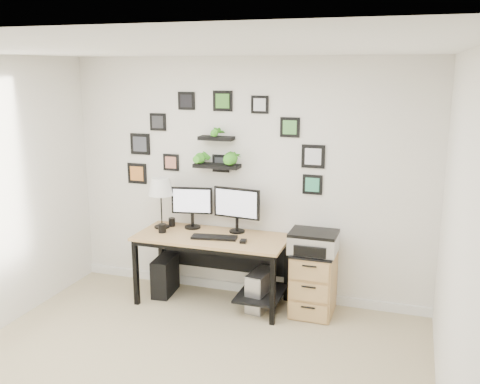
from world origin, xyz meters
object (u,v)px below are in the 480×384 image
at_px(desk, 216,246).
at_px(printer, 313,242).
at_px(pc_tower_black, 165,275).
at_px(monitor_left, 192,204).
at_px(table_lamp, 161,188).
at_px(mug, 162,228).
at_px(file_cabinet, 313,282).
at_px(pc_tower_grey, 260,290).
at_px(monitor_right, 237,206).

distance_m(desk, printer, 1.05).
bearing_deg(pc_tower_black, desk, -6.58).
distance_m(monitor_left, table_lamp, 0.39).
xyz_separation_m(monitor_left, mug, (-0.24, -0.25, -0.22)).
bearing_deg(printer, mug, -176.34).
distance_m(desk, file_cabinet, 1.08).
bearing_deg(monitor_left, pc_tower_grey, -12.25).
height_order(monitor_right, pc_tower_black, monitor_right).
bearing_deg(printer, monitor_left, 173.87).
distance_m(mug, pc_tower_grey, 1.24).
relative_size(monitor_right, pc_tower_grey, 1.22).
height_order(monitor_left, monitor_right, monitor_right).
bearing_deg(table_lamp, monitor_right, 6.18).
relative_size(mug, pc_tower_grey, 0.22).
xyz_separation_m(desk, table_lamp, (-0.67, 0.08, 0.57)).
xyz_separation_m(desk, pc_tower_black, (-0.62, 0.02, -0.42)).
relative_size(mug, file_cabinet, 0.14).
height_order(desk, file_cabinet, desk).
xyz_separation_m(monitor_right, printer, (0.86, -0.16, -0.26)).
distance_m(pc_tower_grey, file_cabinet, 0.56).
distance_m(desk, monitor_left, 0.54).
xyz_separation_m(monitor_left, monitor_right, (0.51, 0.01, 0.02)).
distance_m(mug, pc_tower_black, 0.60).
height_order(desk, monitor_right, monitor_right).
bearing_deg(printer, desk, -179.10).
bearing_deg(desk, monitor_left, 154.14).
xyz_separation_m(monitor_right, file_cabinet, (0.87, -0.11, -0.70)).
xyz_separation_m(table_lamp, printer, (1.71, -0.06, -0.42)).
relative_size(pc_tower_grey, file_cabinet, 0.64).
relative_size(desk, pc_tower_black, 3.79).
xyz_separation_m(table_lamp, file_cabinet, (1.71, -0.02, -0.87)).
bearing_deg(table_lamp, pc_tower_grey, -4.81).
bearing_deg(table_lamp, file_cabinet, -0.75).
relative_size(table_lamp, pc_tower_black, 1.33).
bearing_deg(monitor_left, mug, -134.13).
distance_m(desk, pc_tower_grey, 0.65).
distance_m(monitor_left, pc_tower_black, 0.87).
height_order(table_lamp, file_cabinet, table_lamp).
relative_size(monitor_right, printer, 1.11).
relative_size(monitor_left, file_cabinet, 0.69).
relative_size(pc_tower_black, file_cabinet, 0.63).
bearing_deg(printer, monitor_right, 169.76).
distance_m(table_lamp, pc_tower_grey, 1.54).
height_order(monitor_left, pc_tower_black, monitor_left).
distance_m(monitor_right, table_lamp, 0.87).
height_order(mug, file_cabinet, mug).
relative_size(monitor_left, table_lamp, 0.82).
bearing_deg(desk, printer, 0.90).
relative_size(desk, printer, 3.38).
bearing_deg(table_lamp, desk, -6.86).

